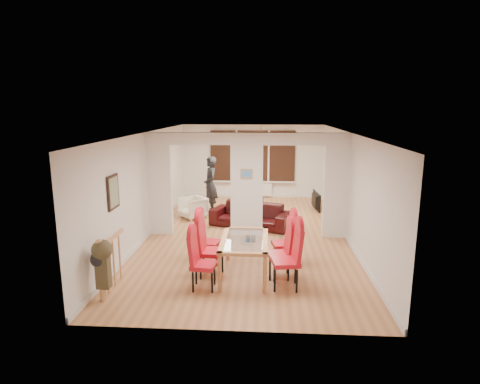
# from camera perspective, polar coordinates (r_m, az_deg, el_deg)

# --- Properties ---
(floor) EXTENTS (5.00, 9.00, 0.01)m
(floor) POSITION_cam_1_polar(r_m,az_deg,el_deg) (10.31, 0.94, -6.13)
(floor) COLOR #BB7C4B
(floor) RESTS_ON ground
(room_walls) EXTENTS (5.00, 9.00, 2.60)m
(room_walls) POSITION_cam_1_polar(r_m,az_deg,el_deg) (9.98, 0.97, 0.98)
(room_walls) COLOR silver
(room_walls) RESTS_ON floor
(divider_wall) EXTENTS (5.00, 0.18, 2.60)m
(divider_wall) POSITION_cam_1_polar(r_m,az_deg,el_deg) (9.98, 0.97, 0.98)
(divider_wall) COLOR white
(divider_wall) RESTS_ON floor
(bay_window_blinds) EXTENTS (3.00, 0.08, 1.80)m
(bay_window_blinds) POSITION_cam_1_polar(r_m,az_deg,el_deg) (14.34, 1.80, 5.15)
(bay_window_blinds) COLOR black
(bay_window_blinds) RESTS_ON room_walls
(radiator) EXTENTS (1.40, 0.08, 0.50)m
(radiator) POSITION_cam_1_polar(r_m,az_deg,el_deg) (14.49, 1.77, 0.41)
(radiator) COLOR white
(radiator) RESTS_ON floor
(pendant_light) EXTENTS (0.36, 0.36, 0.36)m
(pendant_light) POSITION_cam_1_polar(r_m,az_deg,el_deg) (13.13, 2.98, 7.36)
(pendant_light) COLOR orange
(pendant_light) RESTS_ON room_walls
(stair_newel) EXTENTS (0.40, 1.20, 1.10)m
(stair_newel) POSITION_cam_1_polar(r_m,az_deg,el_deg) (7.60, -17.69, -9.05)
(stair_newel) COLOR tan
(stair_newel) RESTS_ON floor
(wall_poster) EXTENTS (0.04, 0.52, 0.67)m
(wall_poster) POSITION_cam_1_polar(r_m,az_deg,el_deg) (8.10, -17.59, 0.00)
(wall_poster) COLOR gray
(wall_poster) RESTS_ON room_walls
(pillar_photo) EXTENTS (0.30, 0.03, 0.25)m
(pillar_photo) POSITION_cam_1_polar(r_m,az_deg,el_deg) (9.83, 0.95, 2.59)
(pillar_photo) COLOR #4C8CD8
(pillar_photo) RESTS_ON divider_wall
(dining_table) EXTENTS (0.89, 1.58, 0.74)m
(dining_table) POSITION_cam_1_polar(r_m,az_deg,el_deg) (7.82, 0.64, -9.25)
(dining_table) COLOR #B67543
(dining_table) RESTS_ON floor
(dining_chair_la) EXTENTS (0.46, 0.46, 1.05)m
(dining_chair_la) POSITION_cam_1_polar(r_m,az_deg,el_deg) (7.26, -5.20, -9.74)
(dining_chair_la) COLOR red
(dining_chair_la) RESTS_ON floor
(dining_chair_lb) EXTENTS (0.50, 0.50, 1.14)m
(dining_chair_lb) POSITION_cam_1_polar(r_m,az_deg,el_deg) (7.76, -4.07, -7.89)
(dining_chair_lb) COLOR red
(dining_chair_lb) RESTS_ON floor
(dining_chair_lc) EXTENTS (0.50, 0.50, 1.05)m
(dining_chair_lc) POSITION_cam_1_polar(r_m,az_deg,el_deg) (8.39, -4.40, -6.69)
(dining_chair_lc) COLOR red
(dining_chair_lc) RESTS_ON floor
(dining_chair_ra) EXTENTS (0.54, 0.54, 1.16)m
(dining_chair_ra) POSITION_cam_1_polar(r_m,az_deg,el_deg) (7.28, 6.53, -9.20)
(dining_chair_ra) COLOR red
(dining_chair_ra) RESTS_ON floor
(dining_chair_rb) EXTENTS (0.50, 0.50, 1.06)m
(dining_chair_rb) POSITION_cam_1_polar(r_m,az_deg,el_deg) (7.73, 5.60, -8.32)
(dining_chair_rb) COLOR red
(dining_chair_rb) RESTS_ON floor
(dining_chair_rc) EXTENTS (0.50, 0.50, 1.06)m
(dining_chair_rc) POSITION_cam_1_polar(r_m,az_deg,el_deg) (8.30, 6.15, -6.86)
(dining_chair_rc) COLOR red
(dining_chair_rc) RESTS_ON floor
(sofa) EXTENTS (2.32, 1.51, 0.63)m
(sofa) POSITION_cam_1_polar(r_m,az_deg,el_deg) (10.97, 1.51, -3.29)
(sofa) COLOR black
(sofa) RESTS_ON floor
(armchair) EXTENTS (0.95, 0.96, 0.62)m
(armchair) POSITION_cam_1_polar(r_m,az_deg,el_deg) (11.86, -6.69, -2.22)
(armchair) COLOR silver
(armchair) RESTS_ON floor
(person) EXTENTS (0.74, 0.61, 1.74)m
(person) POSITION_cam_1_polar(r_m,az_deg,el_deg) (12.30, -4.21, 1.01)
(person) COLOR black
(person) RESTS_ON floor
(television) EXTENTS (0.98, 0.22, 0.56)m
(television) POSITION_cam_1_polar(r_m,az_deg,el_deg) (12.96, 10.39, -1.25)
(television) COLOR black
(television) RESTS_ON floor
(coffee_table) EXTENTS (1.14, 0.83, 0.24)m
(coffee_table) POSITION_cam_1_polar(r_m,az_deg,el_deg) (12.48, 2.98, -2.35)
(coffee_table) COLOR #351C12
(coffee_table) RESTS_ON floor
(bottle) EXTENTS (0.08, 0.08, 0.30)m
(bottle) POSITION_cam_1_polar(r_m,az_deg,el_deg) (12.35, 3.19, -1.21)
(bottle) COLOR #143F19
(bottle) RESTS_ON coffee_table
(bowl) EXTENTS (0.21, 0.21, 0.05)m
(bowl) POSITION_cam_1_polar(r_m,az_deg,el_deg) (12.36, 2.53, -1.79)
(bowl) COLOR #351C12
(bowl) RESTS_ON coffee_table
(shoes) EXTENTS (0.24, 0.26, 0.10)m
(shoes) POSITION_cam_1_polar(r_m,az_deg,el_deg) (9.84, 1.56, -6.72)
(shoes) COLOR black
(shoes) RESTS_ON floor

